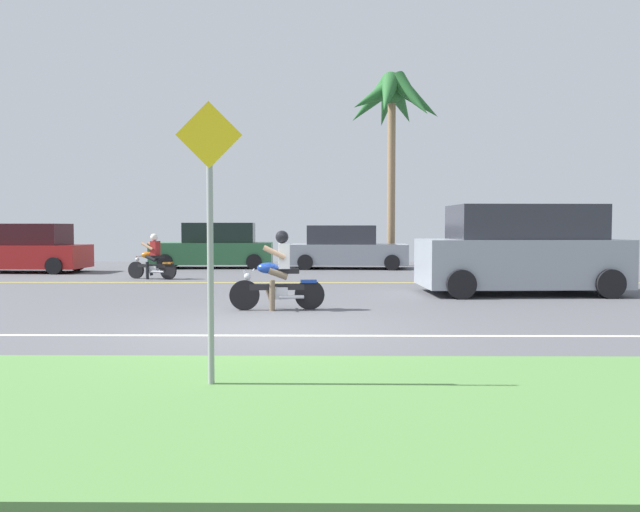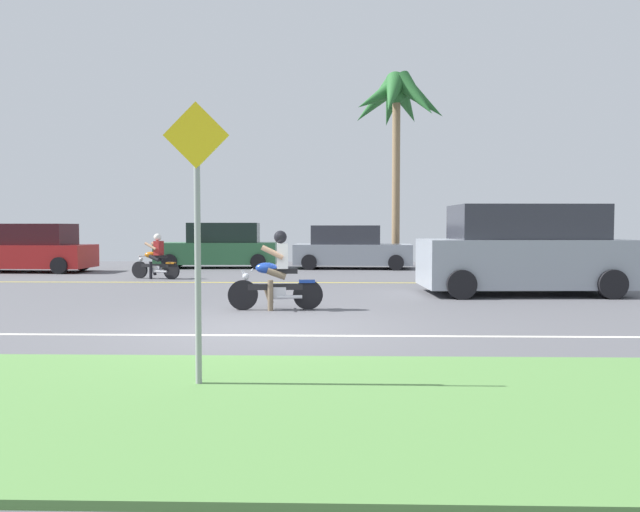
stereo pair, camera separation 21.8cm
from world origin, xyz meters
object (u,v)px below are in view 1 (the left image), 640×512
(motorcyclist, at_px, (278,276))
(palm_tree_0, at_px, (392,105))
(parked_car_0, at_px, (22,250))
(suv_nearby, at_px, (521,251))
(parked_car_1, at_px, (215,247))
(motorcyclist_distant, at_px, (152,260))
(parked_car_2, at_px, (347,248))
(street_sign, at_px, (210,217))

(motorcyclist, xyz_separation_m, palm_tree_0, (3.49, 12.91, 5.69))
(parked_car_0, xyz_separation_m, palm_tree_0, (12.94, 3.55, 5.55))
(suv_nearby, xyz_separation_m, parked_car_1, (-8.72, 8.83, -0.21))
(motorcyclist_distant, bearing_deg, suv_nearby, -21.95)
(suv_nearby, height_order, motorcyclist_distant, suv_nearby)
(parked_car_2, bearing_deg, parked_car_0, -169.63)
(motorcyclist_distant, bearing_deg, parked_car_1, 78.89)
(palm_tree_0, bearing_deg, motorcyclist_distant, -141.49)
(motorcyclist, bearing_deg, parked_car_1, 105.81)
(motorcyclist, xyz_separation_m, suv_nearby, (5.42, 2.83, 0.37))
(street_sign, bearing_deg, motorcyclist_distant, 108.18)
(parked_car_0, bearing_deg, street_sign, -58.37)
(parked_car_1, bearing_deg, parked_car_0, -159.49)
(suv_nearby, height_order, palm_tree_0, palm_tree_0)
(parked_car_2, relative_size, motorcyclist_distant, 2.81)
(street_sign, bearing_deg, palm_tree_0, 78.77)
(motorcyclist_distant, bearing_deg, palm_tree_0, 38.51)
(motorcyclist, height_order, parked_car_0, parked_car_0)
(motorcyclist, bearing_deg, parked_car_2, 81.68)
(suv_nearby, relative_size, street_sign, 1.75)
(suv_nearby, xyz_separation_m, palm_tree_0, (-1.93, 10.08, 5.32))
(suv_nearby, xyz_separation_m, parked_car_2, (-3.75, 8.56, -0.25))
(suv_nearby, relative_size, parked_car_0, 1.06)
(motorcyclist, height_order, street_sign, street_sign)
(parked_car_0, xyz_separation_m, parked_car_2, (11.11, 2.03, -0.02))
(suv_nearby, xyz_separation_m, street_sign, (-5.62, -8.49, 0.66))
(motorcyclist, xyz_separation_m, parked_car_0, (-9.45, 9.36, 0.14))
(parked_car_1, xyz_separation_m, street_sign, (3.11, -17.32, 0.87))
(motorcyclist, xyz_separation_m, motorcyclist_distant, (-4.27, 6.74, -0.06))
(parked_car_2, bearing_deg, motorcyclist, -98.32)
(motorcyclist_distant, bearing_deg, parked_car_2, 38.12)
(parked_car_2, distance_m, palm_tree_0, 6.06)
(parked_car_1, xyz_separation_m, parked_car_2, (4.97, -0.27, -0.04))
(motorcyclist, distance_m, street_sign, 5.75)
(parked_car_1, bearing_deg, palm_tree_0, 10.43)
(parked_car_2, bearing_deg, parked_car_1, 176.94)
(parked_car_0, distance_m, motorcyclist_distant, 5.81)
(parked_car_0, bearing_deg, parked_car_2, 10.37)
(suv_nearby, relative_size, palm_tree_0, 0.63)
(motorcyclist_distant, xyz_separation_m, street_sign, (4.07, -12.40, 1.08))
(motorcyclist_distant, relative_size, street_sign, 0.57)
(parked_car_1, xyz_separation_m, palm_tree_0, (6.79, 1.25, 5.53))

